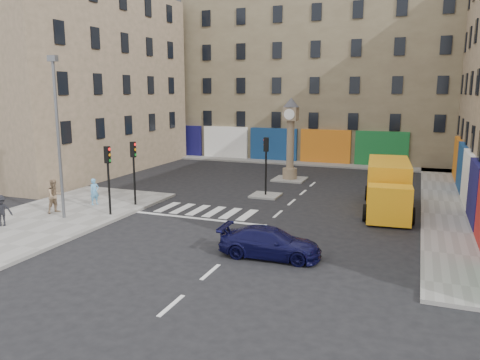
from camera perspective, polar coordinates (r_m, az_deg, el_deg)
The scene contains 18 objects.
ground at distance 22.37m, azimuth 1.72°, elevation -6.67°, with size 120.00×120.00×0.00m, color black.
sidewalk_left at distance 26.41m, azimuth -23.08°, elevation -4.64°, with size 7.00×16.00×0.15m, color gray.
sidewalk_right at distance 30.93m, azimuth 23.59°, elevation -2.51°, with size 2.60×30.00×0.15m, color gray.
sidewalk_far at distance 44.26m, azimuth 6.31°, elevation 2.13°, with size 32.00×2.40×0.15m, color gray.
island_near at distance 30.30m, azimuth 3.14°, elevation -1.89°, with size 1.80×1.80×0.12m, color gray.
island_far at distance 35.94m, azimuth 6.07°, elevation 0.09°, with size 2.40×2.40×0.12m, color gray.
building_far at distance 49.42m, azimuth 8.27°, elevation 12.79°, with size 32.00×10.00×17.00m, color #817456.
building_left at distance 41.35m, azimuth -18.39°, elevation 11.37°, with size 8.00×20.00×15.00m, color #9A7F65.
traffic_light_left_near at distance 25.79m, azimuth -15.79°, elevation 1.26°, with size 0.28×0.22×3.70m.
traffic_light_left_far at distance 27.72m, azimuth -12.84°, elevation 2.05°, with size 0.28×0.22×3.70m.
traffic_light_island at distance 29.84m, azimuth 3.19°, elevation 2.86°, with size 0.28×0.22×3.70m.
lamp_post at distance 25.66m, azimuth -21.33°, elevation 5.78°, with size 0.50×0.25×8.30m.
clock_pillar at distance 35.45m, azimuth 6.18°, elevation 5.64°, with size 1.20×1.20×6.10m.
navy_sedan at distance 19.35m, azimuth 3.67°, elevation -7.63°, with size 1.71×4.20×1.22m, color black.
yellow_van at distance 27.95m, azimuth 17.61°, elevation -0.76°, with size 3.03×7.65×2.72m.
pedestrian_blue at distance 28.60m, azimuth -17.32°, elevation -1.36°, with size 0.57×0.37×1.55m, color #5EA4D7.
pedestrian_tan at distance 27.41m, azimuth -21.63°, elevation -1.84°, with size 0.90×0.70×1.85m, color #987C5E.
pedestrian_dark at distance 25.87m, azimuth -27.11°, elevation -3.33°, with size 1.01×0.58×1.56m, color black.
Camera 1 is at (6.99, -20.15, 6.73)m, focal length 35.00 mm.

